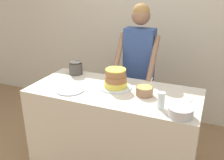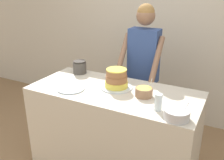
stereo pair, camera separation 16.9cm
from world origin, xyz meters
name	(u,v)px [view 2 (the right image)]	position (x,y,z in m)	size (l,w,h in m)	color
wall_back	(162,30)	(0.00, 1.83, 1.30)	(10.00, 0.05, 2.60)	beige
counter	(114,133)	(0.00, 0.37, 0.48)	(1.63, 0.74, 0.96)	beige
person_baker	(143,62)	(0.04, 1.03, 1.07)	(0.46, 0.47, 1.71)	#2D2D38
cake	(116,79)	(-0.01, 0.43, 1.05)	(0.31, 0.31, 0.19)	silver
frosting_bowl_yellow	(144,92)	(0.30, 0.37, 1.00)	(0.16, 0.16, 0.17)	#936B4C
frosting_bowl_white	(177,114)	(0.66, 0.10, 1.00)	(0.19, 0.19, 0.14)	silver
drinking_glass	(158,102)	(0.50, 0.17, 1.03)	(0.06, 0.06, 0.14)	silver
ceramic_plate	(71,89)	(-0.38, 0.19, 0.97)	(0.27, 0.27, 0.01)	silver
stoneware_jar	(80,67)	(-0.56, 0.62, 1.03)	(0.15, 0.15, 0.14)	#4C4742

